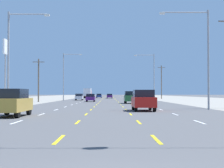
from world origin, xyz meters
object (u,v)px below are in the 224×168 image
sedan_inner_left_distant_b (99,96)px  streetlight_right_row_1 (152,73)px  hatchback_inner_left_midfar (91,98)px  sedan_far_right_farther (139,97)px  suv_far_left_nearest (12,102)px  suv_inner_right_near (143,100)px  sedan_center_turn_farthest (110,96)px  hatchback_far_left_far (79,97)px  streetlight_left_row_1 (65,73)px  pole_sign_left_row_1 (5,56)px  streetlight_right_row_0 (203,51)px  suv_inner_right_mid (131,97)px  box_truck_far_left_distant_a (88,93)px  streetlight_left_row_0 (13,53)px

sedan_inner_left_distant_b → streetlight_right_row_1: streetlight_right_row_1 is taller
hatchback_inner_left_midfar → sedan_far_right_farther: hatchback_inner_left_midfar is taller
suv_far_left_nearest → suv_inner_right_near: same height
suv_inner_right_near → sedan_center_turn_farthest: bearing=92.3°
hatchback_far_left_far → streetlight_left_row_1: 6.88m
suv_far_left_nearest → pole_sign_left_row_1: (-7.80, 24.81, 5.98)m
suv_inner_right_near → streetlight_right_row_1: bearing=82.0°
hatchback_far_left_far → streetlight_right_row_0: (16.52, -46.41, 5.18)m
suv_inner_right_near → sedan_far_right_farther: bearing=85.6°
sedan_center_turn_farthest → sedan_inner_left_distant_b: size_ratio=1.00×
sedan_inner_left_distant_b → streetlight_right_row_1: 43.20m
streetlight_right_row_0 → suv_inner_right_near: bearing=-160.0°
hatchback_inner_left_midfar → pole_sign_left_row_1: pole_sign_left_row_1 is taller
sedan_center_turn_farthest → streetlight_right_row_1: 33.62m
suv_inner_right_mid → hatchback_inner_left_midfar: suv_inner_right_mid is taller
sedan_far_right_farther → sedan_center_turn_farthest: bearing=104.9°
hatchback_inner_left_midfar → box_truck_far_left_distant_a: box_truck_far_left_distant_a is taller
hatchback_far_left_far → box_truck_far_left_distant_a: 36.35m
hatchback_inner_left_midfar → streetlight_right_row_0: (13.16, -32.99, 5.18)m
hatchback_inner_left_midfar → streetlight_left_row_0: 33.93m
sedan_center_turn_farthest → sedan_far_right_farther: bearing=-75.1°
hatchback_far_left_far → sedan_inner_left_distant_b: (3.56, 37.53, -0.03)m
sedan_far_right_farther → streetlight_right_row_0: (2.38, -48.46, 5.21)m
box_truck_far_left_distant_a → streetlight_right_row_0: bearing=-78.5°
hatchback_inner_left_midfar → sedan_inner_left_distant_b: (0.20, 50.95, -0.03)m
suv_inner_right_near → streetlight_right_row_0: bearing=20.0°
suv_inner_right_mid → hatchback_inner_left_midfar: 13.46m
suv_inner_right_mid → pole_sign_left_row_1: (-18.27, -7.01, 5.98)m
suv_inner_right_near → hatchback_far_left_far: suv_inner_right_near is taller
hatchback_inner_left_midfar → box_truck_far_left_distant_a: 49.90m
hatchback_inner_left_midfar → streetlight_left_row_0: bearing=-100.6°
hatchback_inner_left_midfar → pole_sign_left_row_1: size_ratio=0.42×
sedan_inner_left_distant_b → pole_sign_left_row_1: 70.60m
streetlight_left_row_0 → suv_inner_right_mid: bearing=58.4°
hatchback_inner_left_midfar → hatchback_far_left_far: bearing=104.0°
suv_far_left_nearest → streetlight_left_row_1: size_ratio=0.46×
sedan_far_right_farther → suv_inner_right_mid: bearing=-97.8°
suv_inner_right_near → suv_inner_right_mid: size_ratio=1.00×
hatchback_inner_left_midfar → sedan_center_turn_farthest: hatchback_inner_left_midfar is taller
sedan_far_right_farther → hatchback_far_left_far: bearing=-171.7°
sedan_center_turn_farthest → streetlight_right_row_0: size_ratio=0.44×
hatchback_inner_left_midfar → streetlight_left_row_1: (-6.19, 10.12, 5.33)m
streetlight_right_row_1 → hatchback_far_left_far: bearing=168.7°
box_truck_far_left_distant_a → hatchback_inner_left_midfar: bearing=-85.8°
hatchback_inner_left_midfar → streetlight_right_row_0: size_ratio=0.38×
streetlight_left_row_0 → streetlight_right_row_0: size_ratio=0.98×
suv_far_left_nearest → streetlight_right_row_0: 20.08m
suv_inner_right_near → hatchback_far_left_far: bearing=101.8°
streetlight_left_row_1 → suv_inner_right_near: bearing=-74.0°
suv_inner_right_near → sedan_inner_left_distant_b: bearing=94.4°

